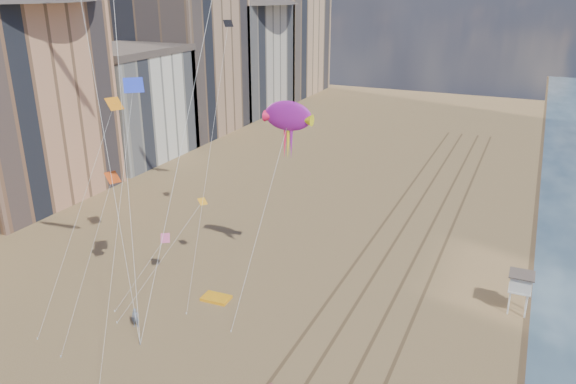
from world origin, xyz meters
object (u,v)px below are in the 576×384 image
Objects in this scene: lifeguard_stand at (521,283)px; show_kite at (288,116)px; grounded_kite at (216,298)px; kite_flyer_a at (135,318)px.

lifeguard_stand is 23.65m from show_kite.
show_kite is (4.60, 5.11, 15.54)m from grounded_kite.
grounded_kite is at bearing 32.49° from kite_flyer_a.
lifeguard_stand is at bearing 17.81° from grounded_kite.
lifeguard_stand is 31.64m from kite_flyer_a.
show_kite is 11.22× the size of kite_flyer_a.
kite_flyer_a is at bearing -151.89° from lifeguard_stand.
grounded_kite is (-24.09, -8.70, -2.64)m from lifeguard_stand.
kite_flyer_a is (-27.85, -14.87, -1.96)m from lifeguard_stand.
kite_flyer_a is (-3.76, -6.17, 0.68)m from grounded_kite.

